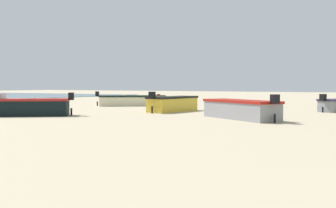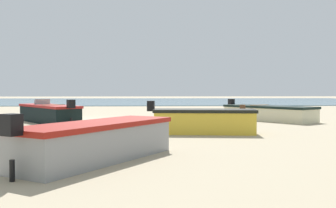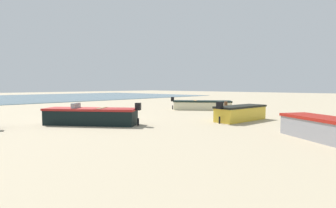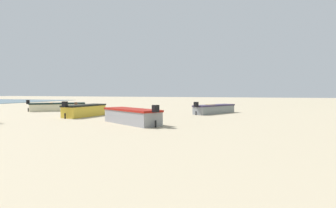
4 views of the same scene
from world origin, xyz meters
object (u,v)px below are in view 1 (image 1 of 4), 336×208
Objects in this scene: boat_yellow_0 at (173,104)px; boat_black_1 at (20,107)px; boat_grey_3 at (241,109)px; boat_cream_5 at (132,100)px; mooring_post_mid_beach at (158,101)px.

boat_yellow_0 reaches higher than boat_black_1.
boat_grey_3 is at bearing -24.03° from boat_yellow_0.
boat_cream_5 is (-4.44, -6.14, -0.06)m from boat_yellow_0.
boat_black_1 is 1.09× the size of boat_grey_3.
boat_grey_3 is (3.32, 5.61, -0.01)m from boat_yellow_0.
boat_cream_5 is (-11.72, -0.89, -0.06)m from boat_black_1.
mooring_post_mid_beach is at bearing -53.68° from boat_black_1.
boat_grey_3 is at bearing 20.50° from boat_cream_5.
boat_cream_5 is at bearing 89.23° from boat_grey_3.
mooring_post_mid_beach is (-2.05, -2.27, 0.03)m from boat_yellow_0.
boat_grey_3 is 14.08m from boat_cream_5.
boat_black_1 is at bearing -31.72° from boat_cream_5.
boat_black_1 is 0.95× the size of boat_cream_5.
boat_yellow_0 is at bearing 47.83° from mooring_post_mid_beach.
boat_cream_5 is (-7.76, -11.75, -0.05)m from boat_grey_3.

